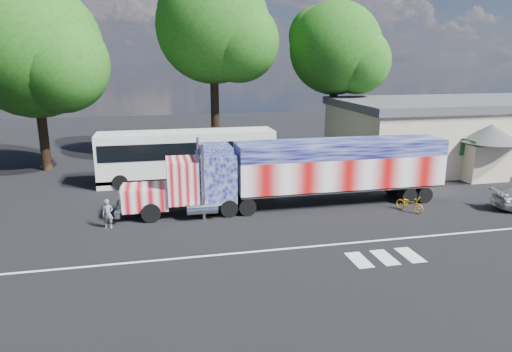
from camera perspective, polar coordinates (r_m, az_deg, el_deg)
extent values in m
plane|color=black|center=(23.56, 1.57, -6.26)|extent=(100.00, 100.00, 0.00)
cube|color=silver|center=(20.87, 3.57, -9.08)|extent=(30.00, 0.15, 0.01)
cube|color=silver|center=(20.26, 12.76, -10.19)|extent=(0.70, 1.60, 0.01)
cube|color=silver|center=(20.77, 15.81, -9.76)|extent=(0.70, 1.60, 0.01)
cube|color=silver|center=(21.34, 18.69, -9.32)|extent=(0.70, 1.60, 0.01)
cube|color=black|center=(25.56, -7.02, -3.17)|extent=(8.26, 0.92, 0.28)
cube|color=#D77C80|center=(25.35, -13.67, -2.54)|extent=(2.39, 2.02, 1.19)
cube|color=silver|center=(25.42, -16.47, -2.68)|extent=(0.11, 1.74, 1.06)
cube|color=silver|center=(25.61, -16.78, -3.98)|extent=(0.28, 2.29, 0.33)
cube|color=#D77C80|center=(25.15, -9.19, -0.49)|extent=(1.65, 2.29, 2.29)
cube|color=black|center=(25.02, -11.01, 0.33)|extent=(0.06, 1.93, 0.83)
cube|color=#46508D|center=(25.28, -5.04, -0.07)|extent=(2.02, 2.29, 2.66)
cube|color=#46508D|center=(24.94, -5.12, 3.30)|extent=(1.65, 2.20, 0.46)
cylinder|color=silver|center=(26.36, -7.16, 0.48)|extent=(0.18, 0.18, 4.04)
cylinder|color=silver|center=(24.03, -6.62, -0.88)|extent=(0.18, 0.18, 4.04)
cylinder|color=silver|center=(26.71, -7.26, -2.50)|extent=(1.65, 0.61, 0.61)
cylinder|color=silver|center=(24.45, -6.74, -4.10)|extent=(1.65, 0.61, 0.61)
cylinder|color=black|center=(24.56, -12.99, -4.51)|extent=(1.01, 0.32, 1.01)
cylinder|color=black|center=(26.48, -12.97, -3.12)|extent=(1.01, 0.32, 1.01)
cylinder|color=black|center=(24.87, -3.41, -3.98)|extent=(0.95, 0.50, 0.95)
cylinder|color=black|center=(26.69, -4.07, -2.70)|extent=(0.95, 0.50, 0.95)
cylinder|color=black|center=(25.04, -1.13, -3.83)|extent=(0.95, 0.50, 0.95)
cylinder|color=black|center=(26.84, -1.93, -2.57)|extent=(0.95, 0.50, 0.95)
cube|color=black|center=(27.45, 10.40, -1.56)|extent=(11.93, 1.01, 0.28)
cube|color=#DE8080|center=(27.18, 10.49, 0.58)|extent=(12.30, 2.39, 1.84)
cube|color=#3F468A|center=(26.89, 10.63, 3.42)|extent=(12.30, 2.39, 0.92)
cube|color=silver|center=(27.41, 10.41, -1.29)|extent=(12.30, 2.39, 0.11)
cube|color=silver|center=(29.99, 21.48, 2.00)|extent=(0.04, 2.29, 2.66)
cylinder|color=black|center=(28.48, 18.46, -2.33)|extent=(0.95, 0.50, 0.95)
cylinder|color=black|center=(30.08, 16.62, -1.31)|extent=(0.95, 0.50, 0.95)
cylinder|color=black|center=(29.00, 20.18, -2.18)|extent=(0.95, 0.50, 0.95)
cylinder|color=black|center=(30.57, 18.28, -1.19)|extent=(0.95, 0.50, 0.95)
cube|color=silver|center=(31.99, -8.56, 2.42)|extent=(12.03, 2.61, 3.51)
cube|color=black|center=(31.86, -8.60, 3.56)|extent=(11.63, 2.67, 1.10)
cube|color=black|center=(32.28, -8.47, 0.15)|extent=(12.03, 2.61, 0.25)
cube|color=black|center=(32.15, -19.32, 2.09)|extent=(0.06, 2.31, 1.40)
cylinder|color=black|center=(31.10, -16.62, -0.75)|extent=(1.00, 0.30, 1.00)
cylinder|color=black|center=(33.52, -16.34, 0.34)|extent=(1.00, 0.30, 1.00)
cylinder|color=black|center=(31.40, -2.83, -0.02)|extent=(1.00, 0.30, 1.00)
cylinder|color=black|center=(33.80, -3.54, 1.02)|extent=(1.00, 0.30, 1.00)
cylinder|color=black|center=(31.55, -1.22, 0.07)|extent=(1.00, 0.30, 1.00)
cylinder|color=black|center=(33.94, -2.04, 1.10)|extent=(1.00, 0.30, 1.00)
cube|color=beige|center=(41.56, 25.49, 4.69)|extent=(22.00, 10.00, 4.60)
cube|color=#46464B|center=(41.26, 25.88, 8.24)|extent=(22.40, 10.40, 0.60)
cube|color=#1E5926|center=(32.92, 19.72, 3.21)|extent=(1.60, 0.08, 1.20)
cube|color=#1E5926|center=(35.19, 25.27, 3.35)|extent=(1.60, 0.08, 1.20)
cube|color=beige|center=(35.58, 26.90, 1.46)|extent=(3.00, 1.20, 2.60)
cube|color=#1E5926|center=(35.30, 27.20, 3.99)|extent=(3.40, 1.60, 0.25)
cone|color=#46464B|center=(35.22, 27.29, 4.79)|extent=(4.00, 4.00, 1.20)
imported|color=slate|center=(24.25, -18.04, -4.52)|extent=(0.59, 0.43, 1.49)
imported|color=gold|center=(27.03, 18.66, -3.30)|extent=(1.32, 1.76, 0.89)
cylinder|color=black|center=(38.15, -25.16, 5.94)|extent=(0.70, 0.70, 7.18)
sphere|color=#225D16|center=(37.86, -26.05, 14.00)|extent=(9.86, 9.86, 9.86)
sphere|color=#225D16|center=(36.01, -23.29, 12.69)|extent=(6.90, 6.90, 6.90)
sphere|color=#225D16|center=(39.68, -27.87, 15.25)|extent=(6.41, 6.41, 6.41)
cylinder|color=black|center=(38.75, -5.16, 8.48)|extent=(0.70, 0.70, 8.70)
sphere|color=#225D16|center=(38.63, -5.38, 18.15)|extent=(9.13, 9.13, 9.13)
sphere|color=#225D16|center=(37.49, -2.18, 16.41)|extent=(6.39, 6.39, 6.39)
sphere|color=#225D16|center=(39.94, -7.76, 19.75)|extent=(5.94, 5.94, 5.94)
cylinder|color=black|center=(40.87, 9.58, 7.70)|extent=(0.70, 0.70, 7.35)
sphere|color=#225D16|center=(40.61, 9.91, 15.45)|extent=(7.79, 7.79, 7.79)
sphere|color=#225D16|center=(40.14, 12.61, 13.83)|extent=(5.46, 5.46, 5.46)
sphere|color=#225D16|center=(41.32, 7.77, 16.96)|extent=(5.07, 5.07, 5.07)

